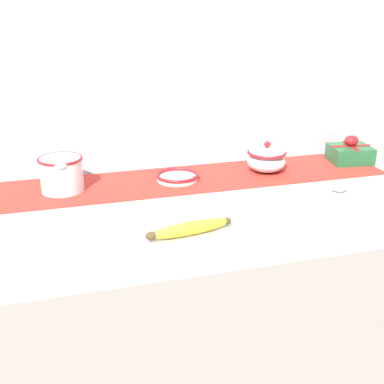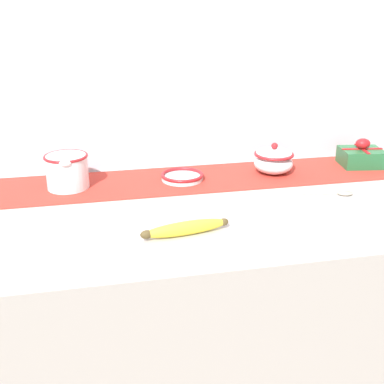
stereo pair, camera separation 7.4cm
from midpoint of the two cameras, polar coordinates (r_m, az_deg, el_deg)
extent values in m
cube|color=#B7B2AD|center=(1.46, 1.47, -17.64)|extent=(1.42, 0.66, 0.87)
cube|color=silver|center=(1.49, -1.47, 15.29)|extent=(2.22, 0.04, 2.40)
cube|color=#B23328|center=(1.42, -0.23, 1.40)|extent=(1.30, 0.24, 0.00)
cylinder|color=white|center=(1.38, -13.09, 2.36)|extent=(0.12, 0.12, 0.10)
torus|color=#A31E23|center=(1.36, -13.24, 4.13)|extent=(0.12, 0.12, 0.01)
torus|color=white|center=(1.44, -13.10, 3.51)|extent=(0.05, 0.01, 0.05)
ellipsoid|color=white|center=(1.31, -13.25, 3.34)|extent=(0.03, 0.03, 0.02)
ellipsoid|color=white|center=(1.50, 11.04, 3.35)|extent=(0.12, 0.12, 0.06)
torus|color=#A31E23|center=(1.49, 11.12, 4.40)|extent=(0.12, 0.12, 0.01)
ellipsoid|color=white|center=(1.49, 11.13, 4.60)|extent=(0.11, 0.11, 0.02)
sphere|color=#A31E23|center=(1.48, 11.19, 5.37)|extent=(0.02, 0.02, 0.02)
cylinder|color=white|center=(1.42, 0.34, 1.65)|extent=(0.12, 0.12, 0.01)
torus|color=#A31E23|center=(1.41, 0.34, 2.03)|extent=(0.13, 0.13, 0.01)
ellipsoid|color=yellow|center=(1.08, 1.28, -4.33)|extent=(0.20, 0.06, 0.03)
ellipsoid|color=brown|center=(1.06, -3.39, -5.08)|extent=(0.03, 0.02, 0.02)
ellipsoid|color=brown|center=(1.12, 5.69, -3.59)|extent=(0.02, 0.02, 0.02)
cube|color=#A89E89|center=(1.37, 15.74, -0.27)|extent=(0.13, 0.03, 0.00)
ellipsoid|color=#A89E89|center=(1.39, 19.17, -0.14)|extent=(0.05, 0.04, 0.01)
cube|color=#236638|center=(1.65, 20.64, 3.86)|extent=(0.14, 0.13, 0.05)
cube|color=red|center=(1.64, 20.77, 4.80)|extent=(0.13, 0.03, 0.00)
cube|color=red|center=(1.64, 20.77, 4.80)|extent=(0.03, 0.11, 0.00)
ellipsoid|color=red|center=(1.63, 20.85, 5.38)|extent=(0.05, 0.04, 0.03)
camera|label=1|loc=(0.04, -88.22, 0.69)|focal=45.00mm
camera|label=2|loc=(0.04, 91.78, -0.69)|focal=45.00mm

